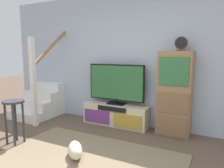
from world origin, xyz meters
name	(u,v)px	position (x,y,z in m)	size (l,w,h in m)	color
back_wall	(135,60)	(0.00, 2.46, 1.35)	(6.40, 0.12, 2.70)	#A8BCD1
area_rug	(83,163)	(0.00, 0.60, 0.01)	(2.60, 1.80, 0.01)	#847056
media_console	(116,115)	(-0.30, 2.19, 0.22)	(1.37, 0.38, 0.44)	beige
television	(116,83)	(-0.30, 2.22, 0.87)	(1.20, 0.22, 0.82)	black
side_cabinet	(175,94)	(0.87, 2.20, 0.76)	(0.58, 0.38, 1.52)	#93704C
desk_clock	(181,44)	(0.95, 2.19, 1.64)	(0.22, 0.08, 0.24)	#4C3823
staircase	(46,98)	(-2.24, 2.20, 0.37)	(1.00, 1.36, 2.20)	white
bar_stool_near	(14,112)	(-1.36, 0.62, 0.54)	(0.34, 0.34, 0.73)	#333338
dog	(75,150)	(-0.18, 0.66, 0.12)	(0.44, 0.46, 0.23)	beige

